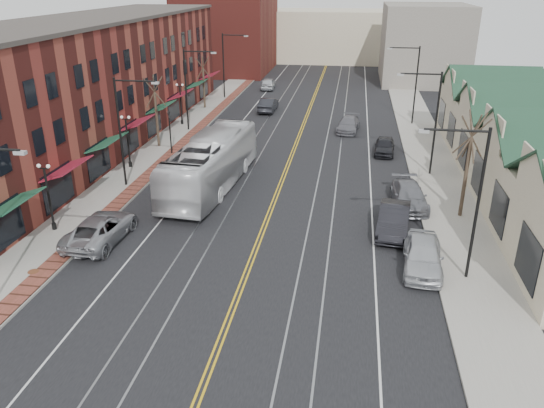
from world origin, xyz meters
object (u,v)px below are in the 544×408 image
(parked_suv, at_px, (101,229))
(parked_car_a, at_px, (423,255))
(transit_bus, at_px, (211,163))
(parked_car_b, at_px, (394,220))
(parked_car_c, at_px, (409,196))
(parked_car_d, at_px, (385,146))

(parked_suv, relative_size, parked_car_a, 1.15)
(transit_bus, height_order, parked_car_b, transit_bus)
(parked_car_c, bearing_deg, transit_bus, 169.73)
(parked_suv, bearing_deg, parked_car_a, -179.66)
(parked_car_a, relative_size, parked_car_d, 1.19)
(transit_bus, bearing_deg, parked_car_b, 160.77)
(parked_car_b, xyz_separation_m, parked_car_d, (0.13, 16.13, -0.13))
(parked_suv, xyz_separation_m, parked_car_d, (17.43, 19.99, -0.09))
(parked_suv, height_order, parked_car_a, parked_car_a)
(parked_car_b, distance_m, parked_car_d, 16.13)
(parked_car_a, bearing_deg, parked_car_b, 111.01)
(transit_bus, xyz_separation_m, parked_car_b, (13.01, -5.72, -1.09))
(parked_suv, distance_m, parked_car_d, 26.52)
(parked_car_b, bearing_deg, parked_suv, -160.36)
(parked_car_b, xyz_separation_m, parked_car_c, (1.29, 4.30, -0.08))
(transit_bus, xyz_separation_m, parked_suv, (-4.30, -9.58, -1.13))
(parked_car_a, xyz_separation_m, parked_car_d, (-1.17, 20.50, -0.14))
(parked_car_c, distance_m, parked_car_d, 11.88)
(parked_car_d, bearing_deg, parked_suv, -126.73)
(transit_bus, xyz_separation_m, parked_car_d, (13.13, 10.41, -1.22))
(parked_car_c, bearing_deg, parked_car_d, 91.01)
(parked_car_b, relative_size, parked_car_c, 0.98)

